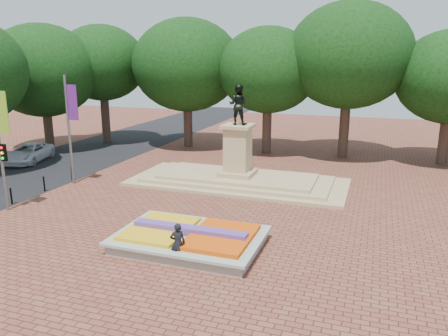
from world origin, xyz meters
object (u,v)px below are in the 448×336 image
van (28,153)px  flower_bed (190,238)px  monument (238,171)px  pedestrian (178,243)px

van → flower_bed: bearing=-45.7°
monument → pedestrian: 11.66m
monument → pedestrian: monument is taller
flower_bed → monument: bearing=95.9°
monument → van: size_ratio=2.72×
van → pedestrian: bearing=-49.1°
pedestrian → monument: bearing=-109.5°
monument → van: monument is taller
flower_bed → pedestrian: 1.67m
van → pedestrian: size_ratio=3.06×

